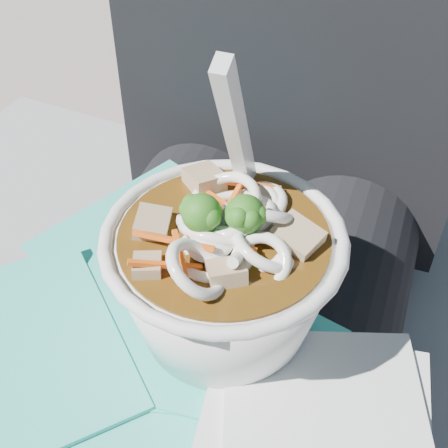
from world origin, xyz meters
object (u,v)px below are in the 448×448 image
(stone_ledge, at_px, (245,427))
(person_body, at_px, (233,296))
(lap, at_px, (196,391))
(udon_bowl, at_px, (225,270))
(plastic_bag, at_px, (153,332))

(stone_ledge, distance_m, person_body, 0.34)
(lap, distance_m, person_body, 0.09)
(person_body, height_order, udon_bowl, person_body)
(plastic_bag, relative_size, udon_bowl, 1.88)
(stone_ledge, height_order, udon_bowl, udon_bowl)
(person_body, bearing_deg, lap, -90.00)
(stone_ledge, bearing_deg, udon_bowl, -81.13)
(stone_ledge, distance_m, udon_bowl, 0.49)
(plastic_bag, bearing_deg, lap, 25.38)
(stone_ledge, bearing_deg, plastic_bag, -99.20)
(udon_bowl, bearing_deg, stone_ledge, 98.87)
(person_body, height_order, plastic_bag, person_body)
(udon_bowl, bearing_deg, lap, -162.27)
(stone_ledge, xyz_separation_m, udon_bowl, (0.02, -0.14, 0.46))
(plastic_bag, height_order, udon_bowl, udon_bowl)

